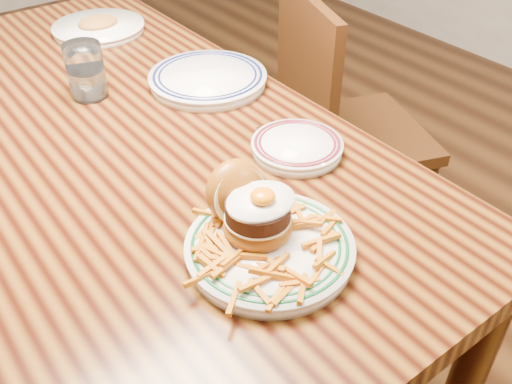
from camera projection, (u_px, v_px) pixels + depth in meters
floor at (150, 347)px, 1.68m from camera, size 6.00×6.00×0.00m
table at (116, 162)px, 1.27m from camera, size 0.85×1.60×0.75m
chair_right at (338, 125)px, 1.76m from camera, size 0.53×0.53×0.88m
main_plate at (264, 234)px, 0.90m from camera, size 0.27×0.28×0.13m
side_plate at (297, 146)px, 1.13m from camera, size 0.18×0.19×0.03m
rear_plate at (208, 78)px, 1.37m from camera, size 0.28×0.28×0.03m
water_glass at (86, 74)px, 1.30m from camera, size 0.08×0.08×0.13m
far_plate at (99, 27)px, 1.62m from camera, size 0.26×0.26×0.05m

